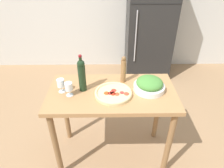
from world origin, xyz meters
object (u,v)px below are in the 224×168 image
object	(u,v)px
pepper_mill	(123,70)
homemade_pizza	(113,93)
wine_bottle	(82,75)
wine_glass_far	(61,83)
salad_bowl	(149,85)
refrigerator	(150,25)
wine_glass_near	(69,87)

from	to	relation	value
pepper_mill	homemade_pizza	bearing A→B (deg)	-114.49
wine_bottle	wine_glass_far	xyz separation A→B (m)	(-0.19, -0.02, -0.08)
salad_bowl	homemade_pizza	bearing A→B (deg)	-167.56
refrigerator	wine_glass_near	size ratio (longest dim) A/B	14.05
refrigerator	wine_glass_near	xyz separation A→B (m)	(-1.06, -1.94, 0.04)
wine_glass_near	refrigerator	bearing A→B (deg)	61.43
refrigerator	wine_bottle	size ratio (longest dim) A/B	5.21
homemade_pizza	wine_glass_far	bearing A→B (deg)	173.09
wine_glass_near	wine_glass_far	size ratio (longest dim) A/B	1.00
wine_bottle	homemade_pizza	bearing A→B (deg)	-16.23
wine_glass_near	pepper_mill	distance (m)	0.55
refrigerator	homemade_pizza	xyz separation A→B (m)	(-0.66, -1.94, -0.03)
wine_glass_near	wine_glass_far	xyz separation A→B (m)	(-0.08, 0.06, 0.00)
wine_glass_far	pepper_mill	size ratio (longest dim) A/B	0.48
wine_bottle	pepper_mill	world-z (taller)	wine_bottle
wine_bottle	wine_glass_far	size ratio (longest dim) A/B	2.70
salad_bowl	wine_glass_far	bearing A→B (deg)	-178.85
salad_bowl	pepper_mill	bearing A→B (deg)	148.11
wine_glass_near	salad_bowl	bearing A→B (deg)	5.96
wine_glass_far	pepper_mill	world-z (taller)	pepper_mill
wine_glass_far	homemade_pizza	world-z (taller)	wine_glass_far
refrigerator	pepper_mill	xyz separation A→B (m)	(-0.56, -1.72, 0.09)
wine_bottle	wine_glass_near	bearing A→B (deg)	-143.05
wine_bottle	wine_glass_near	distance (m)	0.16
refrigerator	wine_glass_near	distance (m)	2.21
wine_glass_near	homemade_pizza	distance (m)	0.40
wine_glass_near	pepper_mill	world-z (taller)	pepper_mill
homemade_pizza	wine_glass_near	bearing A→B (deg)	-179.66
salad_bowl	wine_glass_near	bearing A→B (deg)	-174.04
pepper_mill	homemade_pizza	distance (m)	0.27
wine_glass_far	wine_glass_near	bearing A→B (deg)	-36.56
wine_glass_far	homemade_pizza	bearing A→B (deg)	-6.91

